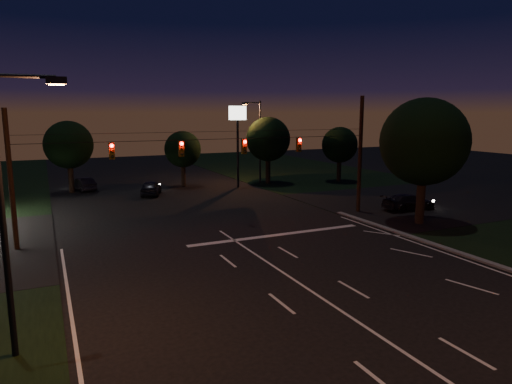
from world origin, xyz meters
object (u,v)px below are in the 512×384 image
utility_pole_right (358,212)px  car_oncoming_b (83,184)px  car_cross (409,202)px  tree_right_near (423,143)px  car_oncoming_a (151,188)px

utility_pole_right → car_oncoming_b: utility_pole_right is taller
car_oncoming_b → car_cross: size_ratio=0.86×
utility_pole_right → car_oncoming_b: (-18.83, 19.88, 0.64)m
utility_pole_right → car_cross: (4.06, -1.22, 0.65)m
utility_pole_right → tree_right_near: size_ratio=1.03×
tree_right_near → car_oncoming_a: 24.72m
tree_right_near → car_oncoming_b: size_ratio=2.24×
car_oncoming_b → car_cross: 31.13m
car_oncoming_a → car_cross: car_oncoming_a is taller
car_oncoming_a → car_cross: (17.29, -15.58, -0.04)m
tree_right_near → car_cross: size_ratio=1.94×
tree_right_near → car_cross: 6.69m
car_oncoming_b → car_cross: bearing=122.8°
utility_pole_right → car_oncoming_b: 27.39m
tree_right_near → utility_pole_right: bearing=107.5°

